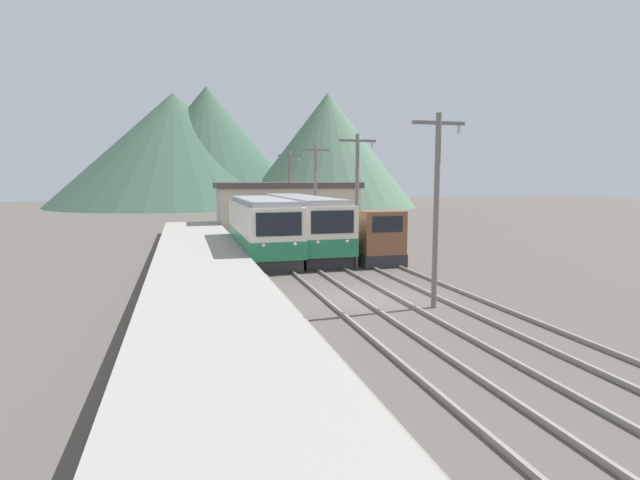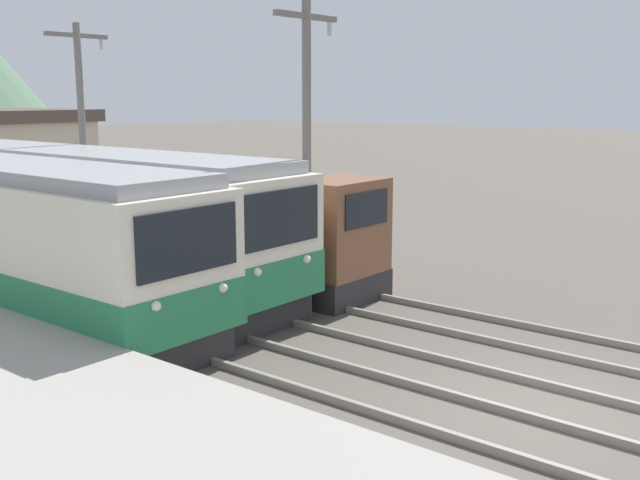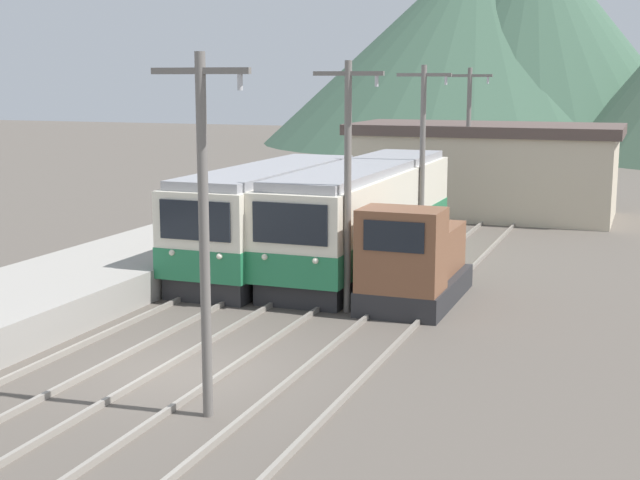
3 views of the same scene
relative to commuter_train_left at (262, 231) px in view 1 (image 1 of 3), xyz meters
name	(u,v)px [view 1 (image 1 of 3)]	position (x,y,z in m)	size (l,w,h in m)	color
ground_plane	(370,297)	(2.60, -10.83, -1.66)	(200.00, 200.00, 0.00)	#564F47
platform_left	(209,295)	(-3.65, -10.83, -1.19)	(4.50, 54.00, 0.96)	gray
track_left	(306,300)	(0.00, -10.83, -1.59)	(1.54, 60.00, 0.14)	gray
track_center	(374,295)	(2.80, -10.83, -1.59)	(1.54, 60.00, 0.14)	gray
track_right	(442,291)	(5.80, -10.83, -1.59)	(1.54, 60.00, 0.14)	gray
commuter_train_left	(262,231)	(0.00, 0.00, 0.00)	(2.84, 10.88, 3.57)	#28282B
commuter_train_center	(301,227)	(2.80, 1.82, 0.01)	(2.84, 13.86, 3.60)	#28282B
shunting_locomotive	(372,241)	(5.80, -2.82, -0.46)	(2.40, 5.08, 3.00)	#28282B
catenary_mast_near	(437,203)	(4.31, -12.91, 2.15)	(2.00, 0.20, 6.99)	slate
catenary_mast_mid	(357,196)	(4.31, -4.48, 2.15)	(2.00, 0.20, 6.99)	slate
catenary_mast_far	(315,192)	(4.31, 3.94, 2.15)	(2.00, 0.20, 6.99)	slate
catenary_mast_distant	(290,189)	(4.31, 12.37, 2.15)	(2.00, 0.20, 6.99)	slate
station_building	(286,207)	(4.59, 15.17, 0.55)	(12.60, 6.30, 4.39)	beige
mountain_backdrop	(217,149)	(1.74, 61.62, 8.34)	(61.34, 47.44, 21.06)	#517056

